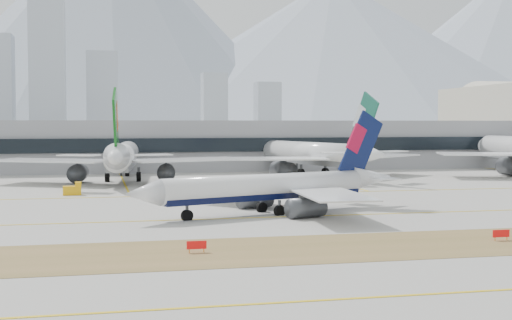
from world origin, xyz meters
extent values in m
plane|color=#AAA79F|center=(0.00, 0.00, 0.00)|extent=(3000.00, 3000.00, 0.00)
cube|color=brown|center=(0.00, -32.00, 0.02)|extent=(360.00, 18.00, 0.06)
cube|color=yellow|center=(0.00, -5.00, 0.03)|extent=(360.00, 0.45, 0.04)
cube|color=yellow|center=(0.00, -55.00, 0.03)|extent=(360.00, 0.45, 0.04)
cube|color=yellow|center=(0.00, 30.00, 0.03)|extent=(360.00, 0.45, 0.04)
cylinder|color=white|center=(-3.99, -0.98, 4.33)|extent=(35.22, 15.72, 3.93)
cube|color=black|center=(-3.99, -0.98, 3.24)|extent=(34.34, 14.92, 1.77)
cone|color=white|center=(-23.53, -7.91, 4.33)|extent=(6.49, 5.54, 3.93)
cone|color=white|center=(16.73, 6.36, 4.82)|extent=(8.85, 6.38, 3.93)
cube|color=white|center=(-3.26, 10.84, 3.74)|extent=(19.50, 20.41, 0.24)
cube|color=white|center=(13.61, 10.67, 5.11)|extent=(6.13, 6.50, 0.16)
cylinder|color=#3F4247|center=(-3.95, 6.74, 1.57)|extent=(6.64, 4.78, 2.95)
cube|color=#3F4247|center=(-3.95, 6.74, 2.75)|extent=(2.45, 1.11, 1.38)
cube|color=white|center=(4.02, -9.72, 3.74)|extent=(9.72, 19.76, 0.24)
cube|color=white|center=(17.02, 1.04, 5.11)|extent=(3.64, 5.60, 0.16)
cylinder|color=#3F4247|center=(0.90, -6.96, 1.57)|extent=(6.64, 4.78, 2.95)
cube|color=#3F4247|center=(0.90, -6.96, 2.75)|extent=(2.45, 1.11, 1.38)
cube|color=#0A1542|center=(14.37, 5.52, 10.30)|extent=(9.27, 3.58, 12.32)
cube|color=#B00B32|center=(13.43, 5.19, 11.63)|extent=(4.28, 1.87, 5.28)
cylinder|color=#3F4247|center=(-16.87, -5.55, 1.18)|extent=(0.47, 0.47, 2.36)
cylinder|color=black|center=(-16.87, -5.55, 0.69)|extent=(1.90, 1.24, 1.77)
cylinder|color=#3F4247|center=(-2.19, -3.06, 1.18)|extent=(0.47, 0.47, 2.36)
cylinder|color=black|center=(-2.19, -3.06, 0.69)|extent=(1.90, 1.24, 1.77)
cylinder|color=#3F4247|center=(-3.90, 1.76, 1.18)|extent=(0.47, 0.47, 2.36)
cylinder|color=black|center=(-3.90, 1.76, 0.69)|extent=(1.90, 1.24, 1.77)
cylinder|color=white|center=(-23.39, 68.07, 6.39)|extent=(10.10, 44.28, 5.81)
cube|color=slate|center=(-23.39, 68.07, 4.79)|extent=(9.15, 43.32, 2.61)
cone|color=white|center=(-20.90, 93.26, 6.39)|extent=(6.44, 7.25, 5.81)
cone|color=white|center=(-26.03, 41.35, 7.12)|extent=(6.74, 10.28, 5.81)
cube|color=white|center=(-8.41, 60.11, 5.52)|extent=(30.36, 20.12, 0.35)
cube|color=white|center=(-18.33, 42.43, 7.55)|extent=(8.86, 5.91, 0.23)
cylinder|color=#3F4247|center=(-13.33, 63.51, 2.32)|extent=(5.06, 7.71, 4.36)
cube|color=#3F4247|center=(-13.33, 63.51, 4.07)|extent=(0.73, 3.08, 2.03)
cube|color=white|center=(-39.63, 63.19, 5.52)|extent=(30.63, 24.26, 0.35)
cube|color=white|center=(-33.36, 43.92, 7.55)|extent=(9.16, 7.17, 0.23)
cylinder|color=#3F4247|center=(-34.15, 65.57, 2.32)|extent=(5.06, 7.71, 4.36)
cube|color=#3F4247|center=(-34.15, 65.57, 4.07)|extent=(0.73, 3.08, 2.03)
cube|color=#0B5313|center=(-25.73, 44.39, 14.02)|extent=(1.71, 12.14, 15.58)
cube|color=red|center=(-25.61, 45.60, 15.71)|extent=(1.17, 5.51, 6.67)
cylinder|color=#3F4247|center=(-21.75, 84.67, 1.74)|extent=(0.70, 0.70, 3.49)
cylinder|color=black|center=(-21.75, 84.67, 1.02)|extent=(1.27, 2.70, 2.61)
cylinder|color=#3F4247|center=(-27.27, 67.22, 1.74)|extent=(0.70, 0.70, 3.49)
cylinder|color=black|center=(-27.27, 67.22, 1.02)|extent=(1.27, 2.70, 2.61)
cylinder|color=#3F4247|center=(-19.75, 66.48, 1.74)|extent=(0.70, 0.70, 3.49)
cylinder|color=black|center=(-19.75, 66.48, 1.02)|extent=(1.27, 2.70, 2.61)
cylinder|color=white|center=(25.78, 71.58, 6.34)|extent=(16.15, 43.66, 5.76)
cube|color=slate|center=(25.78, 71.58, 4.75)|extent=(15.10, 42.61, 2.59)
cone|color=white|center=(19.69, 95.94, 6.34)|extent=(7.20, 7.85, 5.76)
cone|color=white|center=(32.23, 45.75, 7.06)|extent=(7.94, 10.79, 5.76)
cube|color=white|center=(42.42, 69.15, 5.47)|extent=(29.83, 26.52, 0.35)
cube|color=white|center=(39.06, 49.33, 7.49)|extent=(9.09, 7.87, 0.23)
cylinder|color=#3F4247|center=(36.69, 70.68, 2.30)|extent=(5.95, 8.09, 4.32)
cube|color=#3F4247|center=(36.69, 70.68, 4.03)|extent=(1.15, 3.04, 2.02)
cube|color=white|center=(12.23, 61.60, 5.47)|extent=(29.15, 16.39, 0.35)
cube|color=white|center=(24.52, 45.70, 7.49)|extent=(8.34, 4.78, 0.23)
cylinder|color=#3F4247|center=(16.57, 65.66, 2.30)|extent=(5.95, 8.09, 4.32)
cube|color=#3F4247|center=(16.57, 65.66, 4.03)|extent=(1.15, 3.04, 2.02)
cube|color=#145744|center=(31.50, 48.69, 13.90)|extent=(3.42, 11.82, 15.45)
cube|color=silver|center=(31.21, 49.86, 15.58)|extent=(1.93, 5.42, 6.61)
cylinder|color=#3F4247|center=(21.77, 87.64, 1.73)|extent=(0.69, 0.69, 3.46)
cylinder|color=black|center=(21.77, 87.64, 1.01)|extent=(1.61, 2.76, 2.59)
cylinder|color=#3F4247|center=(22.44, 69.50, 1.73)|extent=(0.69, 0.69, 3.46)
cylinder|color=black|center=(22.44, 69.50, 1.01)|extent=(1.61, 2.76, 2.59)
cylinder|color=#3F4247|center=(29.71, 71.31, 1.73)|extent=(0.69, 0.69, 3.46)
cylinder|color=black|center=(29.71, 71.31, 1.01)|extent=(1.61, 2.76, 2.59)
cone|color=white|center=(88.87, 94.08, 7.18)|extent=(6.91, 7.87, 6.52)
cube|color=white|center=(73.13, 57.54, 6.20)|extent=(34.29, 23.78, 0.39)
cylinder|color=#3F4247|center=(89.37, 84.41, 1.96)|extent=(0.78, 0.78, 3.91)
cylinder|color=black|center=(89.37, 84.41, 1.14)|extent=(1.29, 2.99, 2.94)
cube|color=gray|center=(0.00, 115.00, 7.50)|extent=(280.00, 42.00, 15.00)
cube|color=black|center=(0.00, 93.50, 7.95)|extent=(280.00, 1.20, 4.00)
cube|color=beige|center=(110.00, 135.00, 14.10)|extent=(2.00, 57.00, 27.90)
cube|color=red|center=(-19.12, -32.00, 0.90)|extent=(2.20, 0.15, 0.90)
cylinder|color=orange|center=(-19.92, -32.00, 0.25)|extent=(0.10, 0.10, 0.50)
cylinder|color=orange|center=(-18.32, -32.00, 0.25)|extent=(0.10, 0.10, 0.50)
cube|color=red|center=(18.10, -32.00, 0.90)|extent=(2.20, 0.15, 0.90)
cylinder|color=orange|center=(17.30, -32.00, 0.25)|extent=(0.10, 0.10, 0.50)
cylinder|color=orange|center=(18.90, -32.00, 0.25)|extent=(0.10, 0.10, 0.50)
cube|color=#EAA90C|center=(18.74, 47.95, 0.90)|extent=(3.50, 2.00, 1.80)
cube|color=#EAA90C|center=(19.94, 47.95, 2.10)|extent=(1.20, 1.80, 1.00)
cylinder|color=black|center=(17.54, 47.15, 0.35)|extent=(0.70, 0.30, 0.70)
cylinder|color=black|center=(17.54, 48.75, 0.35)|extent=(0.70, 0.30, 0.70)
cylinder|color=black|center=(19.94, 47.15, 0.35)|extent=(0.70, 0.30, 0.70)
cylinder|color=black|center=(19.94, 48.75, 0.35)|extent=(0.70, 0.30, 0.70)
cube|color=#EAA90C|center=(-34.56, 35.98, 0.90)|extent=(3.50, 2.00, 1.80)
cube|color=#EAA90C|center=(-33.36, 35.98, 2.10)|extent=(1.20, 1.80, 1.00)
cylinder|color=black|center=(-35.76, 35.18, 0.35)|extent=(0.70, 0.30, 0.70)
cylinder|color=black|center=(-35.76, 36.78, 0.35)|extent=(0.70, 0.30, 0.70)
cylinder|color=black|center=(-33.36, 35.18, 0.35)|extent=(0.70, 0.30, 0.70)
cylinder|color=black|center=(-33.36, 36.78, 0.35)|extent=(0.70, 0.30, 0.70)
cube|color=#A1ABB8|center=(-65.00, 450.00, 55.00)|extent=(26.00, 23.40, 110.00)
cube|color=#A1ABB8|center=(-25.00, 465.00, 35.00)|extent=(24.00, 21.60, 70.00)
cube|color=#A1ABB8|center=(65.00, 470.00, 27.50)|extent=(20.00, 18.00, 55.00)
cube|color=#A1ABB8|center=(110.00, 470.00, 24.00)|extent=(20.00, 18.00, 48.00)
cone|color=#9EA8B7|center=(0.00, 1400.00, 211.50)|extent=(900.00, 900.00, 470.00)
cone|color=#9EA8B7|center=(480.00, 1390.00, 157.50)|extent=(1120.00, 1120.00, 350.00)
camera|label=1|loc=(-29.73, -109.20, 14.33)|focal=50.00mm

